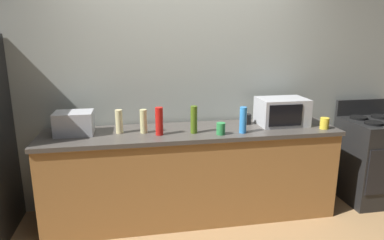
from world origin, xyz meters
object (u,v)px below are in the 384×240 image
at_px(bottle_hand_soap, 119,121).
at_px(microwave, 282,111).
at_px(stove_range, 371,160).
at_px(mug_green, 221,129).
at_px(bottle_spray_cleaner, 243,120).
at_px(mug_yellow, 324,123).
at_px(toaster_oven, 74,123).
at_px(bottle_vinegar, 144,121).
at_px(bottle_olive_oil, 194,120).
at_px(bottle_hot_sauce, 159,121).
at_px(mug_black, 247,119).

bearing_deg(bottle_hand_soap, microwave, 0.81).
xyz_separation_m(stove_range, mug_green, (-1.77, -0.19, 0.49)).
distance_m(bottle_spray_cleaner, mug_yellow, 0.83).
height_order(microwave, toaster_oven, microwave).
bearing_deg(bottle_vinegar, toaster_oven, 173.54).
distance_m(bottle_spray_cleaner, bottle_olive_oil, 0.45).
relative_size(bottle_vinegar, bottle_hand_soap, 1.01).
distance_m(bottle_hot_sauce, bottle_vinegar, 0.17).
xyz_separation_m(bottle_hot_sauce, bottle_vinegar, (-0.14, 0.09, -0.02)).
xyz_separation_m(stove_range, microwave, (-1.07, 0.05, 0.57)).
height_order(mug_green, mug_black, mug_green).
xyz_separation_m(microwave, bottle_olive_oil, (-0.93, -0.15, -0.01)).
distance_m(toaster_oven, bottle_hot_sauce, 0.78).
xyz_separation_m(bottle_vinegar, bottle_hand_soap, (-0.22, 0.04, -0.00)).
bearing_deg(stove_range, bottle_olive_oil, -177.19).
bearing_deg(mug_black, mug_yellow, -24.10).
relative_size(microwave, mug_black, 4.64).
bearing_deg(bottle_olive_oil, bottle_vinegar, 169.29).
height_order(stove_range, mug_yellow, stove_range).
bearing_deg(mug_green, bottle_hand_soap, 166.77).
height_order(stove_range, mug_green, stove_range).
distance_m(stove_range, bottle_hand_soap, 2.74).
xyz_separation_m(toaster_oven, bottle_hand_soap, (0.40, -0.03, 0.01)).
distance_m(stove_range, bottle_spray_cleaner, 1.66).
xyz_separation_m(bottle_olive_oil, mug_green, (0.23, -0.09, -0.07)).
height_order(toaster_oven, mug_black, toaster_oven).
bearing_deg(bottle_olive_oil, microwave, 8.92).
xyz_separation_m(bottle_spray_cleaner, mug_yellow, (0.83, -0.01, -0.07)).
xyz_separation_m(bottle_vinegar, mug_yellow, (1.74, -0.17, -0.06)).
relative_size(toaster_oven, bottle_olive_oil, 1.33).
bearing_deg(mug_green, bottle_hot_sauce, 170.97).
bearing_deg(bottle_hot_sauce, bottle_hand_soap, 160.59).
distance_m(microwave, toaster_oven, 2.02).
bearing_deg(microwave, bottle_hot_sauce, -173.19).
distance_m(bottle_olive_oil, mug_black, 0.64).
xyz_separation_m(bottle_spray_cleaner, bottle_hand_soap, (-1.13, 0.20, -0.01)).
bearing_deg(bottle_olive_oil, bottle_hand_soap, 169.78).
height_order(toaster_oven, mug_green, toaster_oven).
bearing_deg(bottle_hot_sauce, microwave, 6.81).
bearing_deg(bottle_hand_soap, toaster_oven, 175.06).
relative_size(toaster_oven, mug_green, 3.09).
bearing_deg(bottle_spray_cleaner, mug_green, -175.88).
relative_size(toaster_oven, mug_yellow, 3.13).
bearing_deg(mug_black, mug_green, -138.76).
bearing_deg(toaster_oven, bottle_vinegar, -6.46).
bearing_deg(bottle_vinegar, bottle_hand_soap, 170.79).
bearing_deg(toaster_oven, microwave, -0.35).
height_order(mug_green, mug_yellow, mug_green).
height_order(stove_range, bottle_spray_cleaner, bottle_spray_cleaner).
bearing_deg(mug_green, bottle_vinegar, 165.50).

